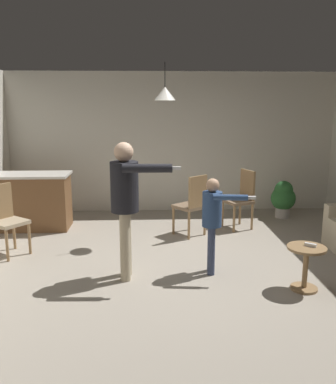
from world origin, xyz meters
TOP-DOWN VIEW (x-y plane):
  - ground at (0.00, 0.00)m, footprint 7.68×7.68m
  - wall_back at (0.00, 3.20)m, footprint 6.40×0.10m
  - kitchen_counter at (-2.45, 2.03)m, footprint 1.26×0.66m
  - side_table_by_couch at (1.30, -0.57)m, footprint 0.44×0.44m
  - person_adult at (-0.75, -0.13)m, footprint 0.82×0.51m
  - person_child at (0.31, -0.03)m, footprint 0.61×0.39m
  - dining_chair_by_counter at (0.22, 1.48)m, footprint 0.59×0.59m
  - dining_chair_near_wall at (1.10, 1.88)m, footprint 0.55×0.55m
  - dining_chair_centre_back at (-2.49, 0.78)m, footprint 0.59×0.59m
  - potted_plant_corner at (2.03, 2.50)m, footprint 0.45×0.45m
  - spare_remote_on_table at (1.35, -0.56)m, footprint 0.12×0.11m
  - ceiling_light_pendant at (-0.23, 1.37)m, footprint 0.32×0.32m

SIDE VIEW (x-z plane):
  - ground at x=0.00m, z-range 0.00..0.00m
  - side_table_by_couch at x=1.30m, z-range 0.07..0.59m
  - potted_plant_corner at x=2.03m, z-range 0.04..0.73m
  - kitchen_counter at x=-2.45m, z-range 0.00..0.95m
  - spare_remote_on_table at x=1.35m, z-range 0.52..0.56m
  - dining_chair_by_counter at x=0.22m, z-range 0.05..1.05m
  - dining_chair_near_wall at x=1.10m, z-range 0.05..1.05m
  - dining_chair_centre_back at x=-2.49m, z-range 0.05..1.05m
  - person_child at x=0.31m, z-range 0.15..1.36m
  - person_adult at x=-0.75m, z-range 0.20..1.87m
  - wall_back at x=0.00m, z-range 0.00..2.70m
  - ceiling_light_pendant at x=-0.23m, z-range 1.98..2.53m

